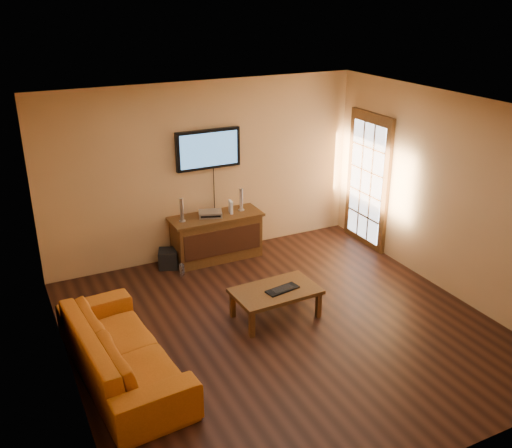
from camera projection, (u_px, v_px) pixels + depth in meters
ground_plane at (283, 328)px, 7.08m from camera, size 5.00×5.00×0.00m
room_walls at (261, 185)px, 6.95m from camera, size 5.00×5.00×5.00m
french_door at (367, 182)px, 9.09m from camera, size 0.07×1.02×2.22m
media_console at (217, 237)px, 8.80m from camera, size 1.42×0.54×0.71m
television at (208, 149)px, 8.48m from camera, size 1.01×0.08×0.60m
coffee_table at (276, 293)px, 7.19m from camera, size 1.10×0.68×0.39m
sofa at (121, 341)px, 6.05m from camera, size 0.83×2.25×0.86m
speaker_left at (182, 211)px, 8.39m from camera, size 0.10×0.10×0.36m
speaker_right at (241, 200)px, 8.82m from camera, size 0.10×0.10×0.36m
av_receiver at (210, 214)px, 8.63m from camera, size 0.41×0.35×0.08m
game_console at (231, 207)px, 8.73m from camera, size 0.07×0.15×0.20m
subwoofer at (168, 259)px, 8.59m from camera, size 0.36×0.36×0.28m
bottle at (182, 270)px, 8.33m from camera, size 0.07×0.07×0.21m
keyboard at (282, 289)px, 7.16m from camera, size 0.46×0.23×0.03m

